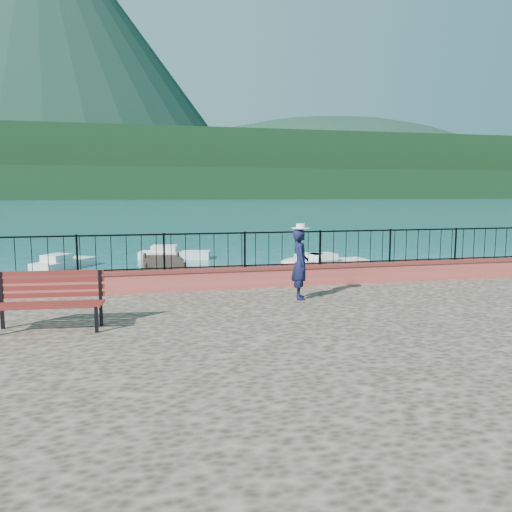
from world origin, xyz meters
name	(u,v)px	position (x,y,z in m)	size (l,w,h in m)	color
ground	(295,375)	(0.00, 0.00, 0.00)	(2000.00, 2000.00, 0.00)	#19596B
parapet	(255,277)	(0.00, 3.70, 1.49)	(28.00, 0.46, 0.58)	#B75042
railing	(255,250)	(0.00, 3.70, 2.25)	(27.00, 0.05, 0.95)	black
dock	(168,278)	(-2.00, 12.00, 0.15)	(2.00, 16.00, 0.30)	#2D231C
far_forest	(144,184)	(0.00, 300.00, 9.00)	(900.00, 60.00, 18.00)	black
foothills	(143,167)	(0.00, 360.00, 22.00)	(900.00, 120.00, 44.00)	black
volcano	(41,46)	(-120.00, 700.00, 190.00)	(560.00, 560.00, 380.00)	#142D23
companion_hill	(329,196)	(220.00, 560.00, 0.00)	(448.00, 384.00, 180.00)	#142D23
park_bench	(49,313)	(-4.85, 0.30, 1.53)	(2.07, 0.84, 1.12)	black
person	(300,264)	(0.73, 1.94, 2.08)	(0.64, 0.42, 1.76)	black
hat	(301,226)	(0.73, 1.94, 3.02)	(0.44, 0.44, 0.12)	white
boat_1	(320,262)	(5.62, 13.68, 0.40)	(3.64, 1.30, 0.80)	silver
boat_2	(332,260)	(6.40, 13.98, 0.40)	(3.70, 1.30, 0.80)	silver
boat_3	(64,260)	(-6.91, 17.04, 0.40)	(3.49, 1.30, 0.80)	silver
boat_4	(175,252)	(-1.17, 19.58, 0.40)	(4.06, 1.30, 0.80)	silver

